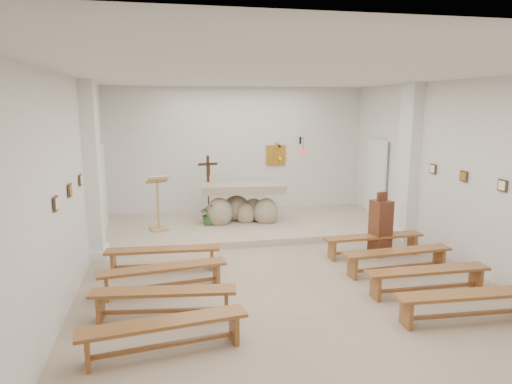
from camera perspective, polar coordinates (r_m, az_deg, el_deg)
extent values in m
cube|color=tan|center=(8.12, 3.77, -11.10)|extent=(7.00, 10.00, 0.00)
cube|color=silver|center=(7.51, -22.67, 0.15)|extent=(0.02, 10.00, 3.50)
cube|color=silver|center=(9.20, 25.37, 1.79)|extent=(0.02, 10.00, 3.50)
cube|color=silver|center=(12.47, -2.23, 4.99)|extent=(7.00, 0.02, 3.50)
cube|color=silver|center=(7.54, 4.11, 14.30)|extent=(7.00, 10.00, 0.02)
cube|color=beige|center=(11.34, -0.93, -4.24)|extent=(6.98, 3.00, 0.15)
cube|color=white|center=(9.44, -19.72, 2.41)|extent=(0.26, 0.55, 3.50)
cube|color=white|center=(10.79, 18.52, 3.49)|extent=(0.26, 0.55, 3.50)
cube|color=gold|center=(12.67, 2.50, 4.62)|extent=(0.55, 0.04, 0.55)
cube|color=black|center=(12.83, 5.56, 6.46)|extent=(0.04, 0.02, 0.20)
cylinder|color=black|center=(12.68, 5.76, 6.72)|extent=(0.02, 0.30, 0.02)
cylinder|color=black|center=(12.55, 5.95, 5.89)|extent=(0.01, 0.01, 0.34)
sphere|color=red|center=(12.57, 5.94, 5.03)|extent=(0.11, 0.11, 0.11)
cube|color=#46321F|center=(6.74, -23.74, -1.34)|extent=(0.03, 0.20, 0.20)
cube|color=#46321F|center=(7.70, -22.24, 0.21)|extent=(0.03, 0.20, 0.20)
cube|color=#46321F|center=(8.67, -21.07, 1.42)|extent=(0.03, 0.20, 0.20)
cube|color=#46321F|center=(8.58, 28.43, 0.73)|extent=(0.03, 0.20, 0.20)
cube|color=#46321F|center=(9.35, 24.53, 1.81)|extent=(0.03, 0.20, 0.20)
cube|color=#46321F|center=(10.17, 21.24, 2.71)|extent=(0.03, 0.20, 0.20)
cube|color=silver|center=(10.42, -19.00, -5.10)|extent=(0.10, 0.85, 0.52)
cube|color=silver|center=(11.68, 16.63, -3.26)|extent=(0.10, 0.85, 0.52)
ellipsoid|color=tan|center=(11.19, -4.60, -2.61)|extent=(0.66, 0.56, 0.74)
ellipsoid|color=tan|center=(11.30, 1.24, -2.53)|extent=(0.61, 0.52, 0.70)
ellipsoid|color=tan|center=(11.55, -2.47, -2.05)|extent=(0.70, 0.60, 0.66)
ellipsoid|color=tan|center=(11.57, -0.29, -2.31)|extent=(0.57, 0.48, 0.61)
ellipsoid|color=tan|center=(11.34, -1.29, -2.77)|extent=(0.48, 0.41, 0.57)
cube|color=tan|center=(11.26, -1.60, 0.50)|extent=(2.09, 0.99, 0.20)
cube|color=tan|center=(10.95, -12.02, -4.51)|extent=(0.48, 0.48, 0.04)
cylinder|color=tan|center=(10.82, -12.13, -1.76)|extent=(0.06, 0.06, 1.12)
cube|color=tan|center=(10.68, -12.23, 1.44)|extent=(0.54, 0.45, 0.18)
cube|color=white|center=(10.63, -12.18, 1.70)|extent=(0.46, 0.37, 0.14)
cylinder|color=#321A10|center=(11.79, -5.91, -3.26)|extent=(0.21, 0.21, 0.03)
cylinder|color=#321A10|center=(11.68, -5.95, -0.99)|extent=(0.03, 0.03, 0.98)
cube|color=#321A10|center=(11.54, -6.03, 2.92)|extent=(0.07, 0.05, 0.67)
cube|color=#321A10|center=(11.52, -6.04, 3.49)|extent=(0.49, 0.11, 0.06)
cube|color=#321A10|center=(11.52, -6.00, 2.77)|extent=(0.09, 0.05, 0.29)
imported|color=#2D6227|center=(11.15, -5.85, -2.74)|extent=(0.55, 0.50, 0.54)
cube|color=#582E19|center=(9.62, 15.29, -4.36)|extent=(0.41, 0.41, 1.14)
cube|color=#582E19|center=(9.47, 15.49, -0.54)|extent=(0.23, 0.09, 0.19)
cube|color=brown|center=(8.62, -11.58, -7.06)|extent=(2.09, 0.47, 0.05)
cube|color=brown|center=(8.80, -17.40, -8.46)|extent=(0.08, 0.30, 0.40)
cube|color=brown|center=(8.67, -5.56, -8.28)|extent=(0.08, 0.30, 0.40)
cube|color=brown|center=(8.72, -11.50, -8.94)|extent=(1.74, 0.18, 0.05)
cube|color=brown|center=(9.55, 14.48, -5.40)|extent=(2.08, 0.40, 0.05)
cube|color=brown|center=(9.24, 9.47, -7.15)|extent=(0.07, 0.30, 0.40)
cube|color=brown|center=(10.06, 18.95, -6.12)|extent=(0.07, 0.30, 0.40)
cube|color=brown|center=(9.64, 14.39, -7.12)|extent=(1.74, 0.11, 0.05)
cube|color=brown|center=(7.70, -11.54, -9.27)|extent=(2.10, 0.60, 0.05)
cube|color=brown|center=(7.73, -18.19, -11.27)|extent=(0.10, 0.31, 0.40)
cube|color=brown|center=(7.93, -4.97, -10.14)|extent=(0.10, 0.31, 0.40)
cube|color=brown|center=(7.81, -11.46, -11.35)|extent=(1.73, 0.29, 0.05)
cube|color=brown|center=(8.73, 17.28, -7.10)|extent=(2.09, 0.46, 0.05)
cube|color=brown|center=(8.37, 11.95, -9.19)|extent=(0.08, 0.30, 0.40)
cube|color=brown|center=(9.30, 21.90, -7.71)|extent=(0.08, 0.30, 0.40)
cube|color=brown|center=(8.83, 17.16, -8.96)|extent=(1.74, 0.17, 0.05)
cube|color=brown|center=(6.80, -11.50, -12.08)|extent=(2.10, 0.59, 0.05)
cube|color=brown|center=(7.05, -18.86, -13.50)|extent=(0.09, 0.31, 0.40)
cube|color=brown|center=(6.83, -3.74, -13.74)|extent=(0.09, 0.31, 0.40)
cube|color=brown|center=(6.92, -11.40, -14.37)|extent=(1.73, 0.28, 0.05)
cube|color=brown|center=(7.95, 20.67, -9.13)|extent=(2.07, 0.35, 0.05)
cube|color=brown|center=(7.61, 14.71, -11.42)|extent=(0.06, 0.30, 0.40)
cube|color=brown|center=(8.51, 25.77, -9.75)|extent=(0.06, 0.30, 0.40)
cube|color=brown|center=(8.05, 20.53, -11.15)|extent=(1.74, 0.07, 0.05)
cube|color=brown|center=(5.91, -11.43, -15.73)|extent=(2.10, 0.61, 0.05)
cube|color=brown|center=(5.98, -20.31, -18.24)|extent=(0.10, 0.31, 0.40)
cube|color=brown|center=(6.17, -2.76, -16.55)|extent=(0.10, 0.31, 0.40)
cube|color=brown|center=(6.05, -11.32, -18.28)|extent=(1.73, 0.29, 0.05)
cube|color=brown|center=(7.21, 24.84, -11.55)|extent=(2.08, 0.43, 0.05)
cube|color=brown|center=(6.86, 18.26, -14.19)|extent=(0.07, 0.30, 0.40)
cube|color=brown|center=(7.32, 24.65, -13.73)|extent=(1.74, 0.14, 0.05)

